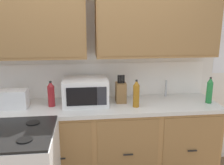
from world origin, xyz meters
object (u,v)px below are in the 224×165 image
at_px(microwave, 86,91).
at_px(bottle_green, 210,90).
at_px(bottle_amber, 136,94).
at_px(bottle_red, 51,94).
at_px(knife_block, 121,92).
at_px(toaster, 14,99).

height_order(microwave, bottle_green, bottle_green).
bearing_deg(bottle_amber, microwave, 163.64).
relative_size(microwave, bottle_green, 1.65).
distance_m(bottle_amber, bottle_red, 0.89).
xyz_separation_m(bottle_amber, bottle_green, (0.82, 0.04, -0.00)).
relative_size(microwave, knife_block, 1.55).
distance_m(microwave, bottle_red, 0.36).
relative_size(microwave, bottle_red, 1.76).
relative_size(bottle_amber, bottle_green, 1.01).
relative_size(knife_block, bottle_green, 1.07).
bearing_deg(bottle_red, bottle_green, -2.72).
distance_m(bottle_amber, bottle_green, 0.83).
xyz_separation_m(microwave, toaster, (-0.74, -0.04, -0.04)).
relative_size(toaster, knife_block, 0.90).
distance_m(microwave, toaster, 0.74).
xyz_separation_m(microwave, knife_block, (0.39, 0.02, -0.02)).
height_order(bottle_amber, bottle_green, bottle_amber).
height_order(bottle_amber, bottle_red, bottle_amber).
xyz_separation_m(knife_block, bottle_red, (-0.75, -0.05, 0.02)).
bearing_deg(microwave, toaster, -176.99).
height_order(microwave, toaster, microwave).
distance_m(microwave, knife_block, 0.39).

